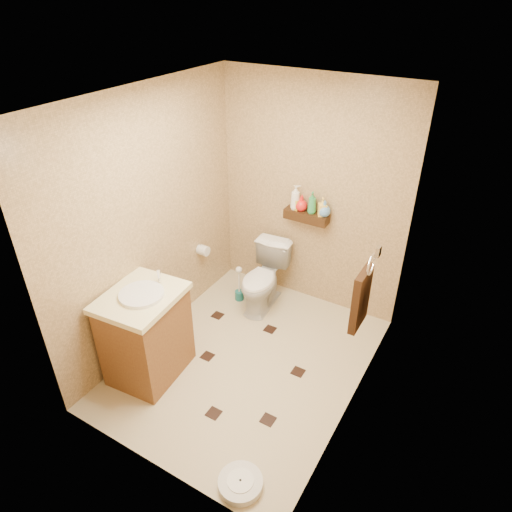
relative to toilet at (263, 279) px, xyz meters
The scene contains 20 objects.
ground 0.95m from the toilet, 69.90° to the right, with size 2.50×2.50×0.00m, color #C7B892.
wall_back 1.00m from the toilet, 53.93° to the left, with size 2.00×0.04×2.40m, color tan.
wall_front 2.27m from the toilet, 81.68° to the right, with size 2.00×0.04×2.40m, color tan.
wall_left 1.38m from the toilet, 129.90° to the right, with size 0.04×2.50×2.40m, color tan.
wall_right 1.77m from the toilet, 32.53° to the right, with size 0.04×2.50×2.40m, color tan.
ceiling 2.23m from the toilet, 69.90° to the right, with size 2.00×2.50×0.02m, color silver.
wall_shelf 0.81m from the toilet, 47.99° to the left, with size 0.46×0.14×0.10m, color #38240F.
floor_accents 0.98m from the toilet, 70.56° to the right, with size 1.23×1.27×0.01m.
toilet is the anchor object (origin of this frame).
vanity 1.42m from the toilet, 106.14° to the right, with size 0.63×0.74×0.99m.
bathroom_scale 2.13m from the toilet, 64.60° to the right, with size 0.38×0.38×0.06m.
toilet_brush 0.34m from the toilet, behind, with size 0.10×0.10×0.43m.
towel_ring 1.48m from the toilet, 25.55° to the right, with size 0.12×0.30×0.76m.
toilet_paper 0.71m from the toilet, 164.03° to the right, with size 0.12×0.11×0.12m.
bottle_a 0.93m from the toilet, 62.97° to the left, with size 0.10×0.10×0.25m, color white.
bottle_b 0.89m from the toilet, 60.97° to the left, with size 0.07×0.08×0.17m, color gold.
bottle_c 0.90m from the toilet, 54.39° to the left, with size 0.12×0.12×0.16m, color red.
bottle_d 0.97m from the toilet, 43.48° to the left, with size 0.09×0.09×0.23m, color #309050.
bottle_e 1.00m from the toilet, 35.79° to the left, with size 0.08×0.08×0.18m, color #FFD254.
bottle_f 1.00m from the toilet, 34.57° to the left, with size 0.12×0.12×0.16m, color #5791D9.
Camera 1 is at (1.66, -2.66, 3.09)m, focal length 32.00 mm.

